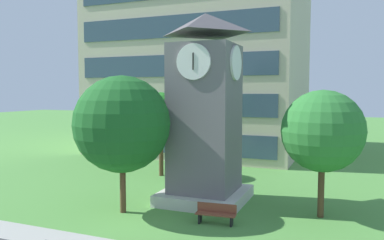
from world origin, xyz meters
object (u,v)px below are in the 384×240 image
clock_tower (205,119)px  tree_streetside (161,115)px  tree_near_tower (323,131)px  tree_by_building (122,124)px  park_bench (216,214)px

clock_tower → tree_streetside: bearing=136.5°
clock_tower → tree_streetside: (-5.01, 4.76, -0.20)m
tree_near_tower → tree_by_building: (-9.00, -2.89, 0.27)m
park_bench → tree_streetside: size_ratio=0.31×
tree_streetside → tree_near_tower: 12.10m
park_bench → tree_near_tower: tree_near_tower is taller
tree_near_tower → tree_by_building: tree_by_building is taller
tree_streetside → tree_near_tower: (10.95, -5.16, -0.17)m
clock_tower → tree_near_tower: size_ratio=1.66×
park_bench → tree_by_building: (-4.73, -0.15, 3.86)m
clock_tower → tree_near_tower: 5.96m
tree_streetside → clock_tower: bearing=-43.5°
clock_tower → tree_streetside: 6.91m
tree_streetside → park_bench: bearing=-49.8°
tree_by_building → park_bench: bearing=1.8°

